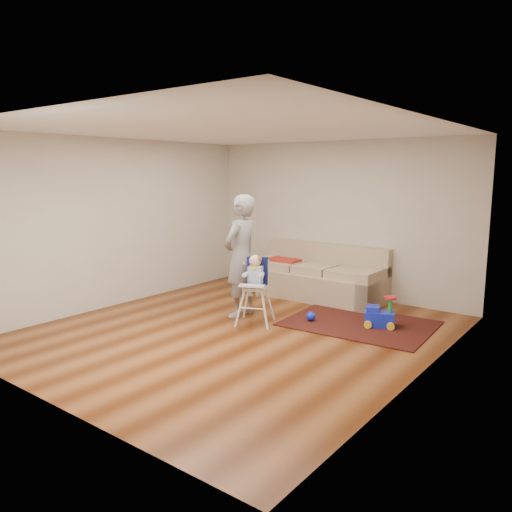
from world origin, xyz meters
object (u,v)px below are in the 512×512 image
Objects in this scene: sofa at (317,272)px; high_chair at (255,290)px; side_table at (280,277)px; toy_ball at (311,316)px; adult at (241,256)px; ride_on_toy at (380,311)px.

high_chair reaches higher than sofa.
sofa is at bearing -1.61° from side_table.
adult is (-1.01, -0.38, 0.84)m from toy_ball.
sofa is at bearing 165.68° from adult.
side_table is 3.74× the size of toy_ball.
sofa is 1.86m from ride_on_toy.
adult is at bearing 132.61° from high_chair.
sofa is 5.34× the size of ride_on_toy.
high_chair is at bearing -137.33° from toy_ball.
ride_on_toy is at bearing -30.62° from sofa.
side_table is (-0.78, 0.02, -0.20)m from sofa.
ride_on_toy is at bearing 21.82° from toy_ball.
sofa is at bearing 117.60° from toy_ball.
high_chair is at bearing -65.27° from side_table.
sofa is 2.32× the size of high_chair.
high_chair is (0.08, -1.86, 0.03)m from sofa.
adult reaches higher than toy_ball.
sofa is 4.63× the size of side_table.
adult is at bearing 178.71° from ride_on_toy.
ride_on_toy is 2.16m from adult.
high_chair is (-1.51, -0.92, 0.25)m from ride_on_toy.
toy_ball is at bearing 107.12° from adult.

